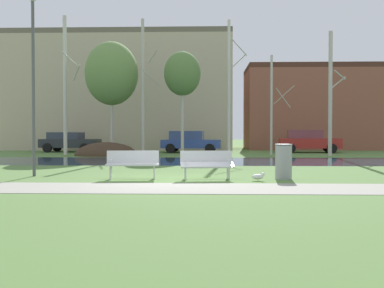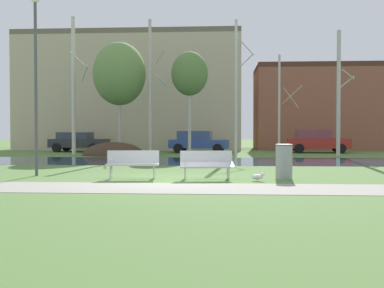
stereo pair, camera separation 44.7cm
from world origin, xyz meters
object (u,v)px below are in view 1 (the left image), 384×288
Objects in this scene: trash_bin at (284,161)px; parked_sedan_second_blue at (190,141)px; streetlamp at (33,55)px; parked_van_nearest_dark at (69,141)px; seagull at (258,176)px; parked_hatch_third_red at (308,141)px; bench_left at (133,164)px; bench_right at (207,164)px.

parked_sedan_second_blue is at bearing 101.27° from trash_bin.
parked_van_nearest_dark is at bearing 103.05° from streetlamp.
trash_bin is 2.55× the size of seagull.
streetlamp is 1.43× the size of parked_hatch_third_red.
streetlamp is 21.68m from parked_hatch_third_red.
parked_sedan_second_blue is at bearing 98.42° from seagull.
streetlamp is 18.59m from parked_van_nearest_dark.
bench_left reaches higher than seagull.
parked_van_nearest_dark reaches higher than bench_left.
trash_bin is 8.68m from streetlamp.
bench_left is 0.39× the size of parked_hatch_third_red.
trash_bin is 0.26× the size of parked_hatch_third_red.
streetlamp reaches higher than bench_left.
bench_right is 21.07m from parked_van_nearest_dark.
parked_hatch_third_red is at bearing 69.29° from bench_right.
streetlamp reaches higher than parked_van_nearest_dark.
trash_bin is at bearing 2.41° from bench_left.
parked_hatch_third_red is at bearing 63.33° from bench_left.
parked_sedan_second_blue is at bearing -4.34° from parked_van_nearest_dark.
bench_right is 0.39× the size of parked_hatch_third_red.
parked_hatch_third_red reaches higher than parked_van_nearest_dark.
bench_left is 20.12m from parked_van_nearest_dark.
parked_hatch_third_red reaches higher than seagull.
bench_left is 0.40× the size of parked_van_nearest_dark.
bench_left is 4.89m from streetlamp.
parked_hatch_third_red is at bearing -1.45° from parked_van_nearest_dark.
parked_van_nearest_dark is (-4.14, 17.84, -3.19)m from streetlamp.
parked_hatch_third_red is at bearing 54.29° from streetlamp.
streetlamp is at bearing 166.16° from bench_left.
parked_hatch_third_red is at bearing 75.86° from trash_bin.
parked_van_nearest_dark reaches higher than trash_bin.
parked_hatch_third_red reaches higher than bench_left.
trash_bin is (4.62, 0.19, 0.08)m from bench_left.
trash_bin is at bearing 34.70° from seagull.
bench_left is 2.27m from bench_right.
seagull is 0.10× the size of parked_hatch_third_red.
parked_sedan_second_blue reaches higher than bench_right.
bench_right is 3.91× the size of seagull.
streetlamp reaches higher than trash_bin.
bench_left is at bearing 174.29° from seagull.
seagull is 8.18m from streetlamp.
trash_bin reaches higher than bench_left.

